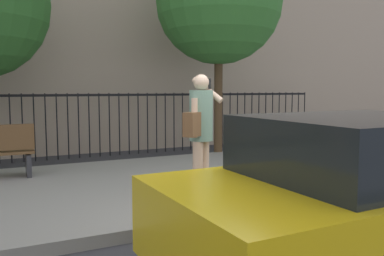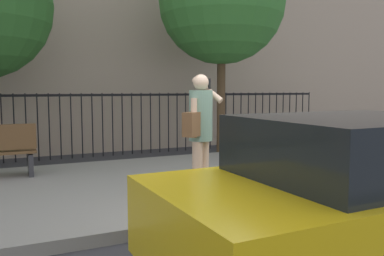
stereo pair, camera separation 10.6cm
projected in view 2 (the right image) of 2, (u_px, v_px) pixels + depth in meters
ground_plane at (256, 222)px, 5.16m from camera, size 60.00×60.00×0.00m
sidewalk at (186, 181)px, 7.14m from camera, size 28.00×4.40×0.15m
iron_fence at (127, 115)px, 10.38m from camera, size 12.03×0.04×1.60m
taxi_yellow at (369, 196)px, 3.75m from camera, size 4.24×1.93×1.45m
pedestrian_on_phone at (200, 125)px, 5.80m from camera, size 0.72×0.64×1.76m
street_tree_near at (222, 1)px, 9.63m from camera, size 3.05×3.05×5.35m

